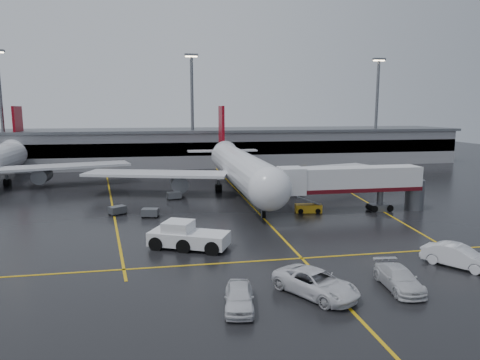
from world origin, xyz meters
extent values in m
plane|color=black|center=(0.00, 0.00, 0.00)|extent=(220.00, 220.00, 0.00)
cube|color=gold|center=(0.00, 0.00, 0.01)|extent=(0.25, 90.00, 0.02)
cube|color=gold|center=(0.00, -22.00, 0.01)|extent=(60.00, 0.25, 0.02)
cube|color=gold|center=(-20.00, 10.00, 0.01)|extent=(9.99, 69.35, 0.02)
cube|color=gold|center=(18.00, 10.00, 0.01)|extent=(7.57, 69.64, 0.02)
cube|color=gray|center=(0.00, 48.00, 4.00)|extent=(120.00, 18.00, 8.00)
cube|color=black|center=(0.00, 39.20, 4.50)|extent=(120.00, 0.40, 3.00)
cube|color=#595B60|center=(0.00, 48.00, 8.30)|extent=(122.00, 19.00, 0.60)
cylinder|color=#595B60|center=(-45.00, 42.00, 12.50)|extent=(0.70, 0.70, 25.00)
cylinder|color=#595B60|center=(-5.00, 42.00, 12.50)|extent=(0.70, 0.70, 25.00)
cube|color=#595B60|center=(-5.00, 42.00, 25.20)|extent=(3.00, 1.20, 0.50)
cube|color=#FFE5B2|center=(-5.00, 42.00, 24.90)|extent=(2.60, 0.90, 0.20)
cylinder|color=#595B60|center=(40.00, 42.00, 12.50)|extent=(0.70, 0.70, 25.00)
cube|color=#595B60|center=(40.00, 42.00, 25.20)|extent=(3.00, 1.20, 0.50)
cube|color=#FFE5B2|center=(40.00, 42.00, 24.90)|extent=(2.60, 0.90, 0.20)
cylinder|color=silver|center=(0.00, 8.00, 4.20)|extent=(5.20, 36.00, 5.20)
sphere|color=silver|center=(0.00, -10.00, 4.20)|extent=(5.20, 5.20, 5.20)
cone|color=silver|center=(0.00, 29.00, 4.80)|extent=(4.94, 8.00, 4.94)
cube|color=maroon|center=(0.00, 30.00, 9.70)|extent=(0.50, 5.50, 8.50)
cube|color=silver|center=(0.00, 29.00, 5.00)|extent=(14.00, 3.00, 0.25)
cube|color=silver|center=(-13.00, 10.00, 3.40)|extent=(22.80, 11.83, 0.40)
cube|color=silver|center=(13.00, 10.00, 3.40)|extent=(22.80, 11.83, 0.40)
cylinder|color=#595B60|center=(-9.50, 9.00, 2.00)|extent=(2.60, 4.50, 2.60)
cylinder|color=#595B60|center=(9.50, 9.00, 2.00)|extent=(2.60, 4.50, 2.60)
cylinder|color=#595B60|center=(0.00, -7.00, 1.00)|extent=(0.56, 0.56, 2.00)
cylinder|color=#595B60|center=(-3.20, 11.00, 1.00)|extent=(0.56, 0.56, 2.00)
cylinder|color=#595B60|center=(3.20, 11.00, 1.00)|extent=(0.56, 0.56, 2.00)
cylinder|color=black|center=(0.00, -7.00, 0.45)|extent=(0.40, 1.10, 1.10)
cylinder|color=black|center=(-3.20, 11.00, 0.55)|extent=(1.00, 1.40, 1.40)
cylinder|color=black|center=(3.20, 11.00, 0.55)|extent=(1.00, 1.40, 1.40)
cone|color=silver|center=(-42.00, 41.00, 4.80)|extent=(4.94, 8.00, 4.94)
cube|color=maroon|center=(-42.00, 42.00, 9.70)|extent=(0.50, 5.50, 8.50)
cube|color=silver|center=(-42.00, 41.00, 5.00)|extent=(14.00, 3.00, 0.25)
cube|color=silver|center=(-29.00, 22.00, 3.40)|extent=(22.80, 11.83, 0.40)
cylinder|color=#595B60|center=(-32.50, 21.00, 2.00)|extent=(2.60, 4.50, 2.60)
cylinder|color=#595B60|center=(-38.80, 23.00, 1.00)|extent=(0.56, 0.56, 2.00)
cylinder|color=black|center=(-38.80, 23.00, 0.55)|extent=(1.00, 1.40, 1.40)
cube|color=silver|center=(12.00, -6.00, 4.40)|extent=(18.00, 3.20, 3.00)
cube|color=#4A0910|center=(12.00, -6.00, 3.10)|extent=(18.00, 3.30, 0.50)
cube|color=silver|center=(3.80, -6.00, 4.40)|extent=(3.00, 3.40, 3.30)
cylinder|color=#595B60|center=(16.00, -6.00, 1.50)|extent=(0.80, 0.80, 3.00)
cube|color=#595B60|center=(16.00, -6.00, 0.45)|extent=(2.60, 1.60, 0.90)
cylinder|color=#595B60|center=(21.00, -6.00, 2.00)|extent=(2.40, 2.40, 4.00)
cylinder|color=black|center=(14.90, -6.00, 0.45)|extent=(0.90, 1.80, 0.90)
cylinder|color=black|center=(17.10, -6.00, 0.45)|extent=(0.90, 1.80, 0.90)
cube|color=silver|center=(-9.76, -17.22, 0.97)|extent=(8.10, 5.90, 1.29)
cube|color=silver|center=(-10.74, -16.77, 2.05)|extent=(3.43, 3.43, 1.08)
cube|color=black|center=(-10.74, -16.77, 2.05)|extent=(3.09, 3.09, 0.97)
cylinder|color=black|center=(-12.30, -16.04, 0.59)|extent=(2.63, 3.52, 1.40)
cylinder|color=black|center=(-9.76, -17.22, 0.59)|extent=(2.63, 3.52, 1.40)
cylinder|color=black|center=(-7.22, -18.40, 0.59)|extent=(2.63, 3.52, 1.40)
cube|color=gold|center=(6.50, -5.07, 0.52)|extent=(3.54, 1.86, 1.03)
cube|color=#595B60|center=(6.50, -5.07, 1.50)|extent=(3.34, 1.29, 1.18)
cylinder|color=black|center=(5.39, -4.91, 0.28)|extent=(0.87, 1.67, 0.66)
cylinder|color=black|center=(7.62, -5.22, 0.28)|extent=(0.87, 1.67, 0.66)
imported|color=silver|center=(-1.50, -29.66, 0.91)|extent=(5.94, 7.18, 1.82)
imported|color=silver|center=(5.01, -29.66, 0.79)|extent=(2.70, 5.65, 1.59)
imported|color=silver|center=(12.33, -26.42, 0.95)|extent=(4.95, 5.89, 1.90)
imported|color=silver|center=(-7.29, -30.77, 0.81)|extent=(2.69, 5.03, 1.63)
cube|color=#595B60|center=(-13.71, -4.22, 0.65)|extent=(2.23, 1.68, 0.90)
cylinder|color=black|center=(-14.60, -4.54, 0.18)|extent=(0.40, 0.20, 0.40)
cylinder|color=black|center=(-13.03, -4.87, 0.18)|extent=(0.40, 0.20, 0.40)
cylinder|color=black|center=(-14.39, -3.56, 0.18)|extent=(0.40, 0.20, 0.40)
cylinder|color=black|center=(-12.83, -3.89, 0.18)|extent=(0.40, 0.20, 0.40)
cube|color=#595B60|center=(-17.85, -2.10, 0.65)|extent=(2.38, 2.21, 0.90)
cylinder|color=black|center=(-18.21, -2.96, 0.18)|extent=(0.40, 0.20, 0.40)
cylinder|color=black|center=(-16.90, -2.04, 0.18)|extent=(0.40, 0.20, 0.40)
cylinder|color=black|center=(-18.79, -2.15, 0.18)|extent=(0.40, 0.20, 0.40)
cylinder|color=black|center=(-17.48, -1.23, 0.18)|extent=(0.40, 0.20, 0.40)
cube|color=#595B60|center=(-10.48, 6.28, 0.65)|extent=(2.21, 1.65, 0.90)
cylinder|color=black|center=(-11.18, 5.64, 0.18)|extent=(0.40, 0.20, 0.40)
cylinder|color=black|center=(-9.60, 5.93, 0.18)|extent=(0.40, 0.20, 0.40)
cylinder|color=black|center=(-11.36, 6.62, 0.18)|extent=(0.40, 0.20, 0.40)
cylinder|color=black|center=(-9.79, 6.92, 0.18)|extent=(0.40, 0.20, 0.40)
camera|label=1|loc=(-12.13, -57.70, 13.19)|focal=32.46mm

